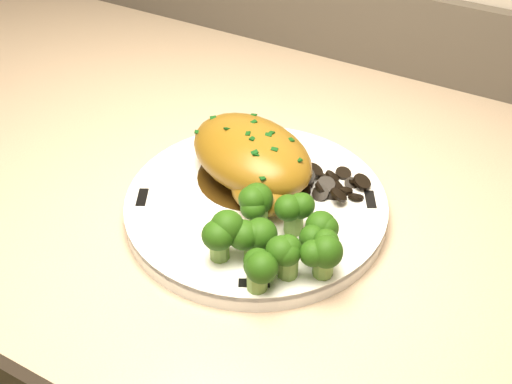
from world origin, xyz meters
The scene contains 10 objects.
counter centered at (0.12, 1.67, 0.43)m, with size 1.99×0.66×0.98m.
plate centered at (0.58, 1.61, 0.87)m, with size 0.28×0.28×0.02m, color white.
rim_accent_0 centered at (0.68, 1.67, 0.88)m, with size 0.03×0.01×0.00m, color black.
rim_accent_1 centered at (0.52, 1.72, 0.88)m, with size 0.03×0.01×0.00m, color black.
rim_accent_2 centered at (0.47, 1.55, 0.88)m, with size 0.03×0.01×0.00m, color black.
rim_accent_3 centered at (0.64, 1.51, 0.88)m, with size 0.03×0.01×0.00m, color black.
gravy_pool centered at (0.55, 1.64, 0.88)m, with size 0.12×0.12×0.00m, color #301E08.
chicken_breast centered at (0.56, 1.64, 0.91)m, with size 0.18×0.16×0.06m.
mushroom_pile centered at (0.63, 1.67, 0.88)m, with size 0.09×0.07×0.02m.
broccoli_florets centered at (0.64, 1.55, 0.90)m, with size 0.12×0.11×0.04m.
Camera 1 is at (0.83, 1.15, 1.32)m, focal length 45.00 mm.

